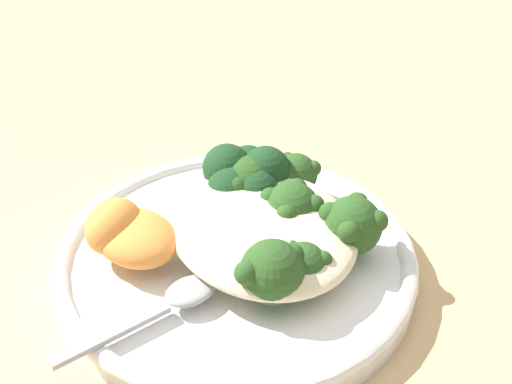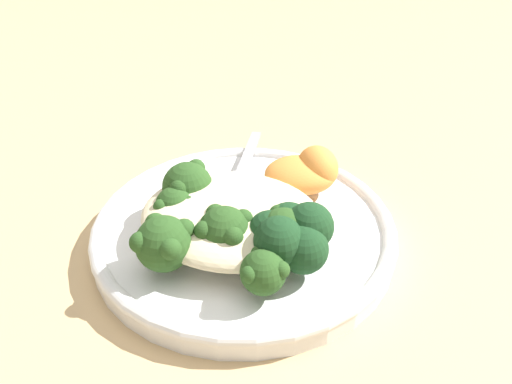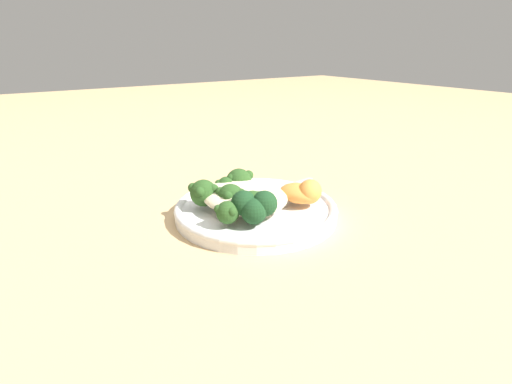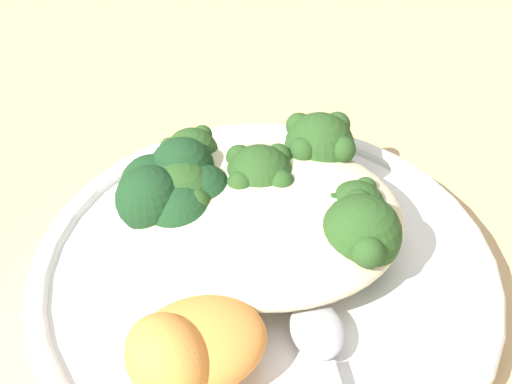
{
  "view_description": "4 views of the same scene",
  "coord_description": "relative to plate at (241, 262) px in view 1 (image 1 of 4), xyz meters",
  "views": [
    {
      "loc": [
        0.39,
        -0.21,
        0.4
      ],
      "look_at": [
        -0.0,
        0.02,
        0.06
      ],
      "focal_mm": 60.0,
      "sensor_mm": 36.0,
      "label": 1
    },
    {
      "loc": [
        -0.1,
        0.31,
        0.27
      ],
      "look_at": [
        -0.01,
        0.01,
        0.06
      ],
      "focal_mm": 35.0,
      "sensor_mm": 36.0,
      "label": 2
    },
    {
      "loc": [
        -0.46,
        0.32,
        0.25
      ],
      "look_at": [
        -0.0,
        0.01,
        0.04
      ],
      "focal_mm": 28.0,
      "sensor_mm": 36.0,
      "label": 3
    },
    {
      "loc": [
        -0.01,
        -0.24,
        0.3
      ],
      "look_at": [
        0.0,
        0.02,
        0.05
      ],
      "focal_mm": 50.0,
      "sensor_mm": 36.0,
      "label": 4
    }
  ],
  "objects": [
    {
      "name": "broccoli_stalk_3",
      "position": [
        -0.0,
        0.03,
        0.03
      ],
      "size": [
        0.04,
        0.1,
        0.04
      ],
      "rotation": [
        0.0,
        0.0,
        1.55
      ],
      "color": "#8EB25B",
      "rests_on": "plate"
    },
    {
      "name": "kale_tuft",
      "position": [
        -0.05,
        0.03,
        0.03
      ],
      "size": [
        0.06,
        0.06,
        0.04
      ],
      "color": "#193D1E",
      "rests_on": "plate"
    },
    {
      "name": "broccoli_stalk_5",
      "position": [
        -0.04,
        0.02,
        0.03
      ],
      "size": [
        0.08,
        0.08,
        0.04
      ],
      "rotation": [
        0.0,
        0.0,
        2.36
      ],
      "color": "#8EB25B",
      "rests_on": "plate"
    },
    {
      "name": "broccoli_stalk_0",
      "position": [
        0.04,
        -0.01,
        0.03
      ],
      "size": [
        0.08,
        0.05,
        0.04
      ],
      "rotation": [
        0.0,
        0.0,
        0.08
      ],
      "color": "#8EB25B",
      "rests_on": "plate"
    },
    {
      "name": "broccoli_stalk_4",
      "position": [
        -0.03,
        0.05,
        0.02
      ],
      "size": [
        0.06,
        0.1,
        0.03
      ],
      "rotation": [
        0.0,
        0.0,
        2.01
      ],
      "color": "#8EB25B",
      "rests_on": "plate"
    },
    {
      "name": "sweet_potato_chunk_0",
      "position": [
        -0.05,
        -0.07,
        0.03
      ],
      "size": [
        0.05,
        0.06,
        0.04
      ],
      "primitive_type": "ellipsoid",
      "rotation": [
        0.0,
        0.0,
        5.26
      ],
      "color": "orange",
      "rests_on": "plate"
    },
    {
      "name": "broccoli_stalk_2",
      "position": [
        0.03,
        0.05,
        0.03
      ],
      "size": [
        0.07,
        0.12,
        0.04
      ],
      "rotation": [
        0.0,
        0.0,
        1.12
      ],
      "color": "#8EB25B",
      "rests_on": "plate"
    },
    {
      "name": "ground_plane",
      "position": [
        -0.01,
        -0.0,
        -0.01
      ],
      "size": [
        4.0,
        4.0,
        0.0
      ],
      "primitive_type": "plane",
      "color": "tan"
    },
    {
      "name": "spoon",
      "position": [
        0.02,
        -0.06,
        0.01
      ],
      "size": [
        0.03,
        0.12,
        0.01
      ],
      "rotation": [
        0.0,
        0.0,
        4.84
      ],
      "color": "#A3A3A8",
      "rests_on": "plate"
    },
    {
      "name": "quinoa_mound",
      "position": [
        0.0,
        0.01,
        0.03
      ],
      "size": [
        0.14,
        0.12,
        0.03
      ],
      "primitive_type": "ellipsoid",
      "color": "beige",
      "rests_on": "plate"
    },
    {
      "name": "plate",
      "position": [
        0.0,
        0.0,
        0.0
      ],
      "size": [
        0.25,
        0.25,
        0.02
      ],
      "color": "white",
      "rests_on": "ground_plane"
    },
    {
      "name": "broccoli_stalk_1",
      "position": [
        0.04,
        0.01,
        0.02
      ],
      "size": [
        0.09,
        0.06,
        0.03
      ],
      "rotation": [
        0.0,
        0.0,
        0.5
      ],
      "color": "#8EB25B",
      "rests_on": "plate"
    },
    {
      "name": "sweet_potato_chunk_1",
      "position": [
        -0.03,
        -0.06,
        0.02
      ],
      "size": [
        0.08,
        0.07,
        0.03
      ],
      "primitive_type": "ellipsoid",
      "rotation": [
        0.0,
        0.0,
        0.32
      ],
      "color": "orange",
      "rests_on": "plate"
    }
  ]
}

